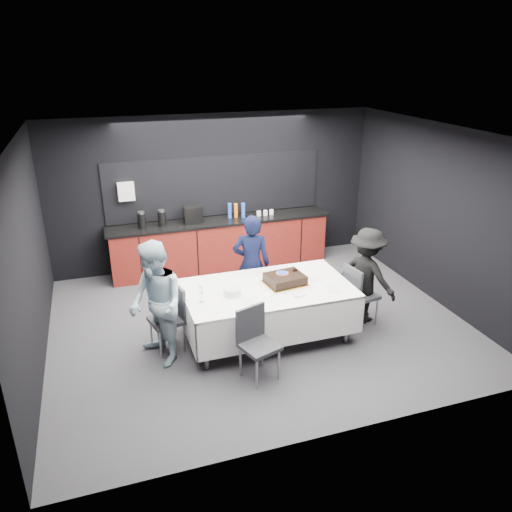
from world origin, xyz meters
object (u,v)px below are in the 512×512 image
Objects in this scene: plate_stack at (232,291)px; person_right at (366,276)px; party_table at (267,296)px; chair_right at (358,291)px; chair_left at (172,313)px; person_center at (251,264)px; chair_near at (256,338)px; person_left at (156,304)px; cake_assembly at (285,279)px; champagne_flute at (201,291)px.

person_right is (2.07, 0.07, -0.10)m from plate_stack.
party_table is 2.51× the size of chair_right.
party_table is at bearing 7.25° from plate_stack.
person_center is (1.36, 0.70, 0.25)m from chair_left.
chair_near is 0.56× the size of person_left.
cake_assembly is 0.82m from person_center.
chair_near is at bearing -129.95° from cake_assembly.
person_center is (0.55, 0.89, -0.04)m from plate_stack.
chair_near is (-1.83, -0.75, 0.00)m from chair_right.
chair_left is at bearing 174.78° from party_table.
person_right is at bearing -2.42° from chair_left.
person_right is at bearing 3.12° from champagne_flute.
chair_left is at bearing 166.87° from plate_stack.
champagne_flute is 0.24× the size of chair_left.
chair_right is 0.63× the size of person_right.
person_left is (-2.93, -0.05, 0.30)m from chair_right.
party_table is at bearing -173.14° from cake_assembly.
party_table is 1.39m from chair_right.
chair_near reaches higher than party_table.
plate_stack is 0.81m from chair_near.
person_right reaches higher than chair_near.
champagne_flute is at bearing -178.30° from chair_right.
champagne_flute is at bearing 64.04° from person_right.
plate_stack is (-0.52, -0.07, 0.19)m from party_table.
cake_assembly is 1.16m from chair_right.
chair_left is 0.56× the size of person_left.
champagne_flute is at bearing 61.25° from person_center.
cake_assembly reaches higher than chair_right.
person_right is at bearing 74.50° from person_left.
person_center reaches higher than party_table.
plate_stack is (-0.80, -0.10, -0.02)m from cake_assembly.
plate_stack is 2.08m from person_right.
person_left reaches higher than champagne_flute.
chair_left is 0.63× the size of person_right.
chair_right is at bearing 22.37° from chair_near.
chair_near is 2.16m from person_right.
party_table is 3.87× the size of cake_assembly.
champagne_flute is at bearing -170.77° from plate_stack.
person_center reaches higher than chair_near.
person_right is at bearing 1.81° from plate_stack.
champagne_flute is 0.13× the size of person_left.
person_right is at bearing 169.01° from person_center.
chair_left and chair_right have the same top height.
person_center is 0.94× the size of person_left.
person_center reaches higher than plate_stack.
chair_right is (2.35, 0.07, -0.40)m from champagne_flute.
person_left is (-0.22, -0.24, 0.30)m from chair_left.
chair_left is at bearing 58.49° from person_right.
party_table is 0.56m from plate_stack.
chair_near is (-0.72, -0.85, -0.31)m from cake_assembly.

